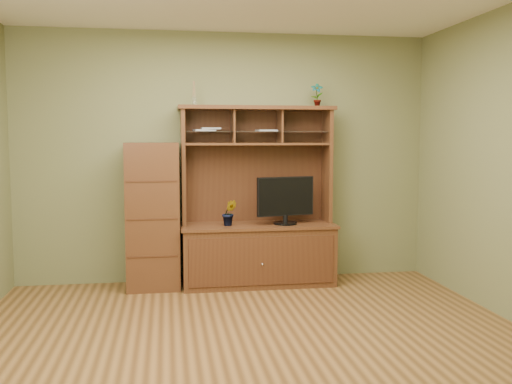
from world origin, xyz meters
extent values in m
cube|color=#543518|center=(0.00, 0.00, -0.01)|extent=(4.50, 4.00, 0.02)
cube|color=olive|center=(0.00, 2.01, 1.35)|extent=(4.50, 0.02, 2.70)
cube|color=olive|center=(0.00, -2.01, 1.35)|extent=(4.50, 0.02, 2.70)
cube|color=#422213|center=(0.31, 1.71, 0.31)|extent=(1.60, 0.55, 0.62)
cube|color=#33160E|center=(0.31, 1.42, 0.31)|extent=(1.50, 0.01, 0.50)
sphere|color=silver|center=(0.31, 1.41, 0.28)|extent=(0.02, 0.02, 0.02)
cube|color=#422213|center=(0.31, 1.71, 0.64)|extent=(1.64, 0.59, 0.03)
cube|color=#422213|center=(-0.47, 1.80, 1.27)|extent=(0.04, 0.35, 1.25)
cube|color=#422213|center=(1.09, 1.80, 1.27)|extent=(0.04, 0.35, 1.25)
cube|color=#33160E|center=(0.31, 1.97, 1.27)|extent=(1.52, 0.02, 1.25)
cube|color=#422213|center=(0.31, 1.80, 1.88)|extent=(1.66, 0.40, 0.04)
cube|color=#422213|center=(0.31, 1.80, 1.50)|extent=(1.52, 0.32, 0.02)
cube|color=#422213|center=(0.06, 1.80, 1.69)|extent=(0.02, 0.31, 0.35)
cube|color=#422213|center=(0.56, 1.80, 1.69)|extent=(0.02, 0.31, 0.35)
cube|color=silver|center=(0.31, 1.79, 1.63)|extent=(1.50, 0.27, 0.01)
cylinder|color=black|center=(0.60, 1.65, 0.66)|extent=(0.25, 0.25, 0.02)
cylinder|color=black|center=(0.60, 1.65, 0.71)|extent=(0.05, 0.05, 0.08)
cube|color=black|center=(0.60, 1.65, 0.95)|extent=(0.63, 0.19, 0.41)
imported|color=#275C1F|center=(0.00, 1.65, 0.79)|extent=(0.16, 0.13, 0.27)
imported|color=#326724|center=(0.97, 1.80, 2.03)|extent=(0.15, 0.12, 0.25)
cylinder|color=silver|center=(-0.35, 1.80, 1.95)|extent=(0.05, 0.05, 0.09)
cylinder|color=#986F4C|center=(-0.35, 1.80, 2.07)|extent=(0.03, 0.03, 0.16)
cube|color=#9E9EA2|center=(-0.25, 1.80, 1.64)|extent=(0.24, 0.20, 0.02)
cube|color=#9E9EA2|center=(-0.18, 1.80, 1.66)|extent=(0.21, 0.16, 0.02)
cube|color=#9E9EA2|center=(0.42, 1.80, 1.64)|extent=(0.23, 0.19, 0.02)
cube|color=#422213|center=(-0.79, 1.74, 0.76)|extent=(0.54, 0.49, 1.52)
cube|color=#33160E|center=(-0.79, 1.49, 0.38)|extent=(0.50, 0.01, 0.02)
cube|color=#33160E|center=(-0.79, 1.49, 0.76)|extent=(0.50, 0.01, 0.01)
cube|color=#33160E|center=(-0.79, 1.49, 1.14)|extent=(0.50, 0.01, 0.02)
camera|label=1|loc=(-0.64, -4.23, 1.56)|focal=40.00mm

